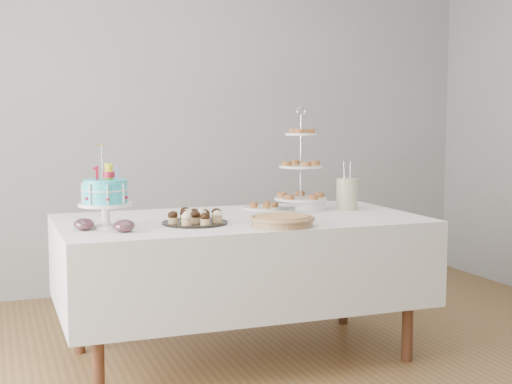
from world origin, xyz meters
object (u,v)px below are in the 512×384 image
object	(u,v)px
table	(241,259)
cupcake_tray	(195,217)
pastry_plate	(263,206)
jam_bowl_a	(124,226)
jam_bowl_b	(84,224)
pie	(282,220)
birthday_cake	(106,206)
plate_stack	(310,204)
tiered_stand	(301,167)
utensil_pitcher	(347,193)

from	to	relation	value
table	cupcake_tray	distance (m)	0.41
pastry_plate	jam_bowl_a	world-z (taller)	jam_bowl_a
table	jam_bowl_b	xyz separation A→B (m)	(-0.84, -0.14, 0.25)
pie	table	bearing A→B (deg)	105.57
birthday_cake	jam_bowl_b	distance (m)	0.14
table	plate_stack	distance (m)	0.57
birthday_cake	cupcake_tray	distance (m)	0.45
tiered_stand	jam_bowl_a	bearing A→B (deg)	-157.73
birthday_cake	utensil_pitcher	world-z (taller)	birthday_cake
pastry_plate	tiered_stand	bearing A→B (deg)	-32.36
birthday_cake	tiered_stand	size ratio (longest dim) A/B	0.68
pie	jam_bowl_b	xyz separation A→B (m)	(-0.94, 0.21, -0.00)
jam_bowl_b	pastry_plate	bearing A→B (deg)	22.36
cupcake_tray	utensil_pitcher	size ratio (longest dim) A/B	1.19
table	pie	world-z (taller)	pie
plate_stack	birthday_cake	bearing A→B (deg)	-167.29
pie	jam_bowl_a	xyz separation A→B (m)	(-0.77, 0.08, -0.00)
birthday_cake	jam_bowl_a	distance (m)	0.18
jam_bowl_b	utensil_pitcher	bearing A→B (deg)	8.91
pie	plate_stack	distance (m)	0.64
pastry_plate	jam_bowl_b	distance (m)	1.18
table	pastry_plate	bearing A→B (deg)	50.90
tiered_stand	jam_bowl_a	distance (m)	1.22
plate_stack	utensil_pitcher	xyz separation A→B (m)	(0.21, -0.06, 0.06)
birthday_cake	utensil_pitcher	size ratio (longest dim) A/B	1.45
cupcake_tray	utensil_pitcher	xyz separation A→B (m)	(0.98, 0.23, 0.06)
pie	tiered_stand	distance (m)	0.67
table	jam_bowl_a	size ratio (longest dim) A/B	18.75
cupcake_tray	pie	distance (m)	0.44
birthday_cake	jam_bowl_b	size ratio (longest dim) A/B	4.13
plate_stack	jam_bowl_a	distance (m)	1.23
birthday_cake	pastry_plate	xyz separation A→B (m)	(0.98, 0.42, -0.10)
table	pie	xyz separation A→B (m)	(0.10, -0.35, 0.26)
pastry_plate	jam_bowl_a	bearing A→B (deg)	-148.03
plate_stack	jam_bowl_b	size ratio (longest dim) A/B	1.82
table	plate_stack	bearing A→B (deg)	18.05
cupcake_tray	pie	world-z (taller)	cupcake_tray
jam_bowl_b	jam_bowl_a	bearing A→B (deg)	-36.89
jam_bowl_a	utensil_pitcher	xyz separation A→B (m)	(1.36, 0.37, 0.07)
cupcake_tray	jam_bowl_b	distance (m)	0.55
pie	jam_bowl_b	distance (m)	0.96
table	pie	distance (m)	0.44
plate_stack	pastry_plate	size ratio (longest dim) A/B	0.77
tiered_stand	pastry_plate	distance (m)	0.32
jam_bowl_b	plate_stack	bearing A→B (deg)	12.81
jam_bowl_a	jam_bowl_b	world-z (taller)	jam_bowl_a
table	plate_stack	size ratio (longest dim) A/B	10.74
table	jam_bowl_b	distance (m)	0.89
birthday_cake	tiered_stand	distance (m)	1.21
cupcake_tray	plate_stack	distance (m)	0.83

